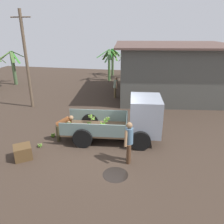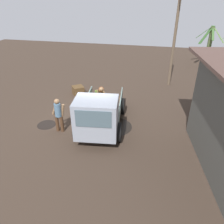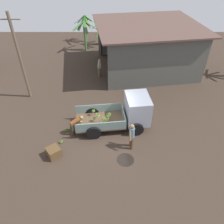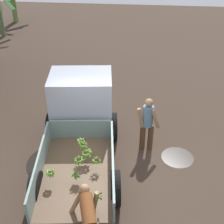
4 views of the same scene
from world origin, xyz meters
name	(u,v)px [view 3 (image 3 of 4)]	position (x,y,z in m)	size (l,w,h in m)	color
ground	(110,132)	(0.00, 0.00, 0.00)	(36.00, 36.00, 0.00)	#3A2C23
mud_patch_0	(114,119)	(0.23, 1.16, 0.00)	(1.66, 1.66, 0.01)	black
mud_patch_1	(125,160)	(0.80, -2.14, 0.00)	(0.90, 0.90, 0.01)	black
cargo_truck	(130,112)	(1.14, 0.62, 1.04)	(4.50, 2.42, 2.02)	brown
warehouse_shed	(154,37)	(3.53, 8.44, 2.72)	(9.34, 8.61, 3.76)	#4E4E49
utility_pole	(20,58)	(-5.86, 3.73, 3.00)	(1.27, 0.18, 5.84)	brown
banana_palm_1	(85,35)	(-2.59, 12.16, 1.64)	(2.47, 2.61, 2.95)	#517F40
banana_palm_2	(102,32)	(-0.96, 13.74, 1.37)	(2.28, 2.30, 2.57)	#56773D
banana_palm_6	(85,27)	(-2.80, 14.73, 1.58)	(2.31, 2.22, 2.80)	#4D683B
person_foreground_visitor	(131,135)	(1.13, -1.24, 0.91)	(0.31, 0.66, 1.64)	#4C311F
person_worker_loading	(76,124)	(-2.00, -0.10, 0.72)	(0.82, 0.73, 1.18)	#37321E
person_bystander_near_shed	(99,67)	(-0.93, 6.80, 0.85)	(0.40, 0.60, 1.53)	brown
banana_bunch_on_ground_0	(61,142)	(-2.77, -0.93, 0.09)	(0.23, 0.22, 0.17)	brown
banana_bunch_on_ground_1	(66,130)	(-2.63, 0.05, 0.10)	(0.23, 0.22, 0.18)	brown
wooden_crate_0	(54,152)	(-2.96, -1.85, 0.27)	(0.64, 0.64, 0.54)	brown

